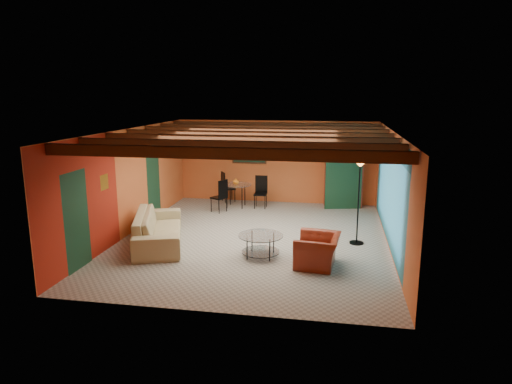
% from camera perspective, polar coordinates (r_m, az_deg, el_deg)
% --- Properties ---
extents(room, '(6.52, 8.01, 2.71)m').
position_cam_1_polar(room, '(11.11, -0.08, 6.02)').
color(room, gray).
rests_on(room, ground).
extents(sofa, '(1.86, 2.87, 0.78)m').
position_cam_1_polar(sofa, '(11.23, -12.11, -4.46)').
color(sofa, tan).
rests_on(sofa, ground).
extents(armchair, '(0.98, 1.09, 0.66)m').
position_cam_1_polar(armchair, '(9.76, 7.73, -7.26)').
color(armchair, maroon).
rests_on(armchair, ground).
extents(coffee_table, '(1.03, 1.03, 0.51)m').
position_cam_1_polar(coffee_table, '(10.19, 0.58, -6.73)').
color(coffee_table, silver).
rests_on(coffee_table, ground).
extents(dining_table, '(2.00, 2.00, 1.02)m').
position_cam_1_polar(dining_table, '(14.50, -2.53, 0.10)').
color(dining_table, white).
rests_on(dining_table, ground).
extents(armoire, '(1.21, 0.79, 1.95)m').
position_cam_1_polar(armoire, '(14.69, 10.92, 1.89)').
color(armoire, maroon).
rests_on(armoire, ground).
extents(floor_lamp, '(0.51, 0.51, 2.11)m').
position_cam_1_polar(floor_lamp, '(11.11, 12.72, -1.15)').
color(floor_lamp, black).
rests_on(floor_lamp, ground).
extents(ceiling_fan, '(1.50, 1.50, 0.44)m').
position_cam_1_polar(ceiling_fan, '(11.00, -0.18, 5.95)').
color(ceiling_fan, '#472614').
rests_on(ceiling_fan, ceiling).
extents(painting, '(1.05, 0.03, 0.65)m').
position_cam_1_polar(painting, '(15.11, -0.86, 4.99)').
color(painting, black).
rests_on(painting, wall_back).
extents(potted_plant, '(0.46, 0.40, 0.51)m').
position_cam_1_polar(potted_plant, '(14.52, 11.12, 6.67)').
color(potted_plant, '#26661E').
rests_on(potted_plant, armoire).
extents(vase, '(0.22, 0.22, 0.20)m').
position_cam_1_polar(vase, '(14.39, -2.55, 2.48)').
color(vase, orange).
rests_on(vase, dining_table).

